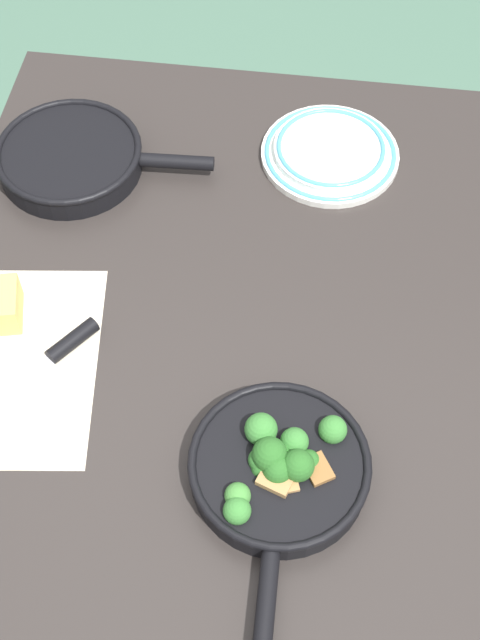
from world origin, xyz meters
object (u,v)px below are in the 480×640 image
skillet_broccoli (279,469)px  grater_knife (43,365)px  dinner_plate_stack (330,152)px  skillet_eggs (72,157)px

skillet_broccoli → grater_knife: skillet_broccoli is taller
skillet_broccoli → grater_knife: bearing=-110.5°
skillet_broccoli → dinner_plate_stack: bearing=176.7°
skillet_eggs → skillet_broccoli: bearing=-55.0°
skillet_broccoli → grater_knife: (-0.13, -0.36, -0.02)m
dinner_plate_stack → skillet_eggs: bearing=-79.3°
grater_knife → dinner_plate_stack: (-0.48, 0.38, 0.00)m
dinner_plate_stack → grater_knife: bearing=-38.4°
dinner_plate_stack → skillet_broccoli: bearing=-2.2°
skillet_broccoli → grater_knife: size_ratio=1.62×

